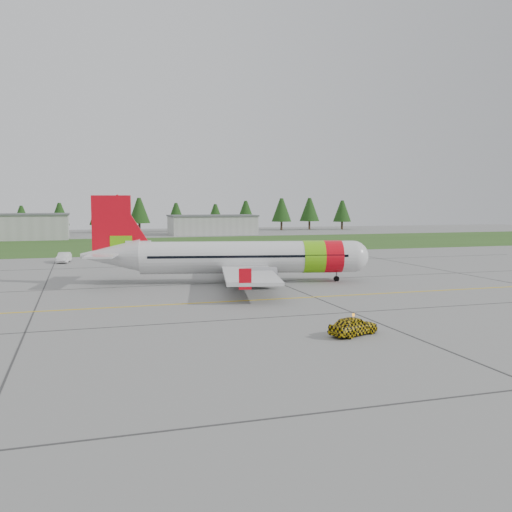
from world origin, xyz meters
name	(u,v)px	position (x,y,z in m)	size (l,w,h in m)	color
ground	(234,320)	(0.00, 0.00, 0.00)	(320.00, 320.00, 0.00)	gray
aircraft	(241,258)	(6.10, 19.79, 2.83)	(32.01, 29.98, 9.80)	silver
follow_me_car	(354,307)	(6.39, -7.35, 1.91)	(1.54, 1.30, 3.82)	yellow
service_van	(64,247)	(-13.67, 48.72, 2.29)	(1.60, 1.51, 4.58)	silver
grass_strip	(135,245)	(0.00, 82.00, 0.01)	(320.00, 50.00, 0.03)	#30561E
taxi_guideline	(211,302)	(0.00, 8.00, 0.01)	(120.00, 0.25, 0.02)	gold
hangar_west	(0,228)	(-30.00, 110.00, 3.00)	(32.00, 14.00, 6.00)	#A8A8A3
hangar_east	(212,225)	(25.00, 118.00, 2.60)	(24.00, 12.00, 5.20)	#A8A8A3
treeline	(118,216)	(0.00, 138.00, 5.00)	(160.00, 8.00, 10.00)	#1C3F14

